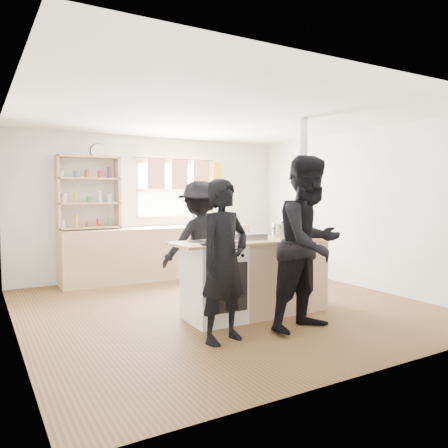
{
  "coord_description": "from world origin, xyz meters",
  "views": [
    {
      "loc": [
        -2.85,
        -4.95,
        1.49
      ],
      "look_at": [
        -0.05,
        -0.1,
        1.1
      ],
      "focal_mm": 35.0,
      "sensor_mm": 36.0,
      "label": 1
    }
  ],
  "objects": [
    {
      "name": "ground",
      "position": [
        0.0,
        0.0,
        -0.01
      ],
      "size": [
        5.0,
        5.0,
        0.01
      ],
      "primitive_type": "cube",
      "color": "brown",
      "rests_on": "ground"
    },
    {
      "name": "back_counter",
      "position": [
        0.0,
        2.22,
        0.45
      ],
      "size": [
        3.4,
        0.55,
        0.9
      ],
      "primitive_type": "cube",
      "color": "tan",
      "rests_on": "ground"
    },
    {
      "name": "shelving_unit",
      "position": [
        -1.2,
        2.34,
        1.51
      ],
      "size": [
        1.0,
        0.28,
        1.2
      ],
      "color": "tan",
      "rests_on": "back_counter"
    },
    {
      "name": "thermos",
      "position": [
        0.64,
        2.22,
        1.06
      ],
      "size": [
        0.1,
        0.1,
        0.32
      ],
      "primitive_type": "cylinder",
      "color": "silver",
      "rests_on": "back_counter"
    },
    {
      "name": "cooking_island",
      "position": [
        0.14,
        -0.55,
        0.47
      ],
      "size": [
        1.97,
        0.64,
        0.93
      ],
      "color": "white",
      "rests_on": "ground"
    },
    {
      "name": "skillet_greens",
      "position": [
        -0.51,
        -0.77,
        0.96
      ],
      "size": [
        0.41,
        0.41,
        0.05
      ],
      "color": "black",
      "rests_on": "cooking_island"
    },
    {
      "name": "roast_tray",
      "position": [
        0.09,
        -0.51,
        0.97
      ],
      "size": [
        0.41,
        0.33,
        0.07
      ],
      "color": "silver",
      "rests_on": "cooking_island"
    },
    {
      "name": "stockpot_stove",
      "position": [
        -0.36,
        -0.46,
        1.0
      ],
      "size": [
        0.2,
        0.2,
        0.17
      ],
      "color": "silver",
      "rests_on": "cooking_island"
    },
    {
      "name": "stockpot_counter",
      "position": [
        0.62,
        -0.45,
        1.02
      ],
      "size": [
        0.27,
        0.27,
        0.2
      ],
      "color": "silver",
      "rests_on": "cooking_island"
    },
    {
      "name": "bread_board",
      "position": [
        0.89,
        -0.6,
        0.98
      ],
      "size": [
        0.34,
        0.3,
        0.12
      ],
      "color": "tan",
      "rests_on": "cooking_island"
    },
    {
      "name": "flue_heater",
      "position": [
        1.01,
        -0.37,
        0.64
      ],
      "size": [
        0.35,
        0.35,
        2.5
      ],
      "color": "black",
      "rests_on": "ground"
    },
    {
      "name": "person_near_left",
      "position": [
        -0.69,
        -1.21,
        0.82
      ],
      "size": [
        0.68,
        0.53,
        1.64
      ],
      "primitive_type": "imported",
      "rotation": [
        0.0,
        0.0,
        0.25
      ],
      "color": "black",
      "rests_on": "ground"
    },
    {
      "name": "person_near_right",
      "position": [
        0.3,
        -1.35,
        0.95
      ],
      "size": [
        1.03,
        0.86,
        1.9
      ],
      "primitive_type": "imported",
      "rotation": [
        0.0,
        0.0,
        0.16
      ],
      "color": "black",
      "rests_on": "ground"
    },
    {
      "name": "person_far",
      "position": [
        -0.19,
        0.31,
        0.83
      ],
      "size": [
        1.1,
        0.67,
        1.66
      ],
      "primitive_type": "imported",
      "rotation": [
        0.0,
        0.0,
        3.19
      ],
      "color": "black",
      "rests_on": "ground"
    }
  ]
}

